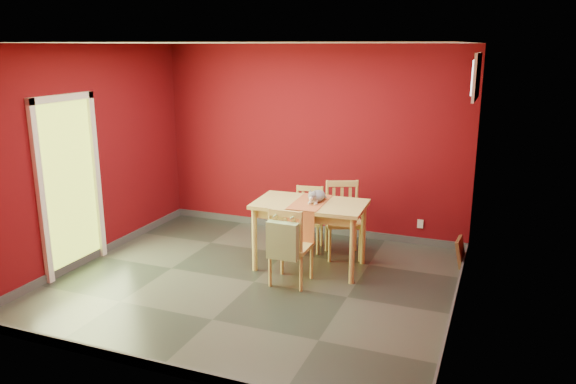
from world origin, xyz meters
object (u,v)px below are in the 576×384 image
(chair_far_left, at_px, (308,218))
(tote_bag, at_px, (283,241))
(chair_near, at_px, (290,245))
(cat, at_px, (317,194))
(dining_table, at_px, (310,211))
(chair_far_right, at_px, (343,219))
(picture_frame, at_px, (460,252))

(chair_far_left, xyz_separation_m, tote_bag, (0.20, -1.41, 0.17))
(chair_near, relative_size, cat, 2.42)
(chair_near, distance_m, tote_bag, 0.26)
(dining_table, relative_size, chair_near, 1.47)
(dining_table, relative_size, chair_far_left, 1.63)
(chair_far_right, relative_size, chair_near, 1.04)
(chair_far_right, bearing_deg, tote_bag, -102.80)
(dining_table, height_order, cat, cat)
(picture_frame, bearing_deg, chair_far_left, -176.19)
(chair_far_right, height_order, tote_bag, chair_far_right)
(tote_bag, relative_size, picture_frame, 1.40)
(chair_near, bearing_deg, chair_far_right, 74.70)
(cat, relative_size, picture_frame, 1.10)
(cat, bearing_deg, tote_bag, -105.73)
(picture_frame, bearing_deg, tote_bag, -139.11)
(dining_table, height_order, chair_near, chair_near)
(dining_table, xyz_separation_m, chair_near, (-0.04, -0.57, -0.26))
(dining_table, distance_m, picture_frame, 1.98)
(chair_far_right, bearing_deg, picture_frame, 7.74)
(cat, bearing_deg, chair_near, -108.37)
(dining_table, distance_m, tote_bag, 0.80)
(chair_far_right, bearing_deg, cat, -111.83)
(chair_near, height_order, picture_frame, chair_near)
(chair_far_right, distance_m, tote_bag, 1.38)
(dining_table, height_order, chair_far_left, chair_far_left)
(chair_far_left, bearing_deg, dining_table, -68.64)
(chair_near, bearing_deg, tote_bag, -89.63)
(chair_near, xyz_separation_m, picture_frame, (1.78, 1.32, -0.30))
(chair_far_left, relative_size, tote_bag, 1.72)
(dining_table, bearing_deg, tote_bag, -93.04)
(chair_near, xyz_separation_m, tote_bag, (0.00, -0.22, 0.13))
(dining_table, xyz_separation_m, chair_far_left, (-0.24, 0.62, -0.30))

